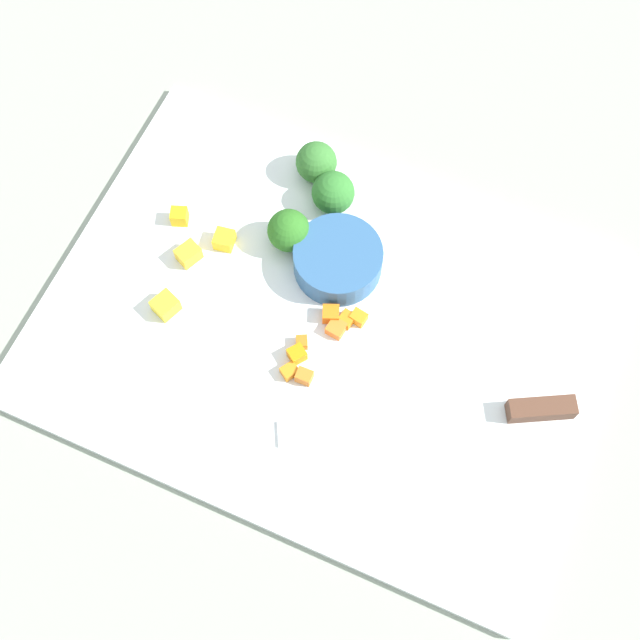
% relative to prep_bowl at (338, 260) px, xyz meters
% --- Properties ---
extents(ground_plane, '(4.00, 4.00, 0.00)m').
position_rel_prep_bowl_xyz_m(ground_plane, '(-0.01, 0.06, -0.03)').
color(ground_plane, gray).
extents(cutting_board, '(0.52, 0.39, 0.01)m').
position_rel_prep_bowl_xyz_m(cutting_board, '(-0.01, 0.06, -0.02)').
color(cutting_board, white).
rests_on(cutting_board, ground_plane).
extents(prep_bowl, '(0.09, 0.09, 0.03)m').
position_rel_prep_bowl_xyz_m(prep_bowl, '(0.00, 0.00, 0.00)').
color(prep_bowl, '#2D5786').
rests_on(prep_bowl, cutting_board).
extents(chef_knife, '(0.25, 0.15, 0.02)m').
position_rel_prep_bowl_xyz_m(chef_knife, '(-0.18, 0.09, -0.01)').
color(chef_knife, silver).
rests_on(chef_knife, cutting_board).
extents(carrot_dice_0, '(0.02, 0.02, 0.01)m').
position_rel_prep_bowl_xyz_m(carrot_dice_0, '(-0.03, 0.07, -0.01)').
color(carrot_dice_0, orange).
rests_on(carrot_dice_0, cutting_board).
extents(carrot_dice_1, '(0.02, 0.02, 0.01)m').
position_rel_prep_bowl_xyz_m(carrot_dice_1, '(-0.00, 0.09, -0.01)').
color(carrot_dice_1, orange).
rests_on(carrot_dice_1, cutting_board).
extents(carrot_dice_2, '(0.02, 0.02, 0.01)m').
position_rel_prep_bowl_xyz_m(carrot_dice_2, '(-0.03, 0.05, -0.01)').
color(carrot_dice_2, orange).
rests_on(carrot_dice_2, cutting_board).
extents(carrot_dice_3, '(0.02, 0.02, 0.01)m').
position_rel_prep_bowl_xyz_m(carrot_dice_3, '(-0.00, 0.12, -0.01)').
color(carrot_dice_3, orange).
rests_on(carrot_dice_3, cutting_board).
extents(carrot_dice_4, '(0.02, 0.02, 0.01)m').
position_rel_prep_bowl_xyz_m(carrot_dice_4, '(-0.02, 0.05, -0.01)').
color(carrot_dice_4, orange).
rests_on(carrot_dice_4, cutting_board).
extents(carrot_dice_5, '(0.02, 0.01, 0.01)m').
position_rel_prep_bowl_xyz_m(carrot_dice_5, '(-0.02, 0.12, -0.01)').
color(carrot_dice_5, orange).
rests_on(carrot_dice_5, cutting_board).
extents(carrot_dice_6, '(0.02, 0.01, 0.01)m').
position_rel_prep_bowl_xyz_m(carrot_dice_6, '(-0.04, 0.04, -0.01)').
color(carrot_dice_6, orange).
rests_on(carrot_dice_6, cutting_board).
extents(carrot_dice_7, '(0.02, 0.02, 0.01)m').
position_rel_prep_bowl_xyz_m(carrot_dice_7, '(-0.00, 0.10, -0.01)').
color(carrot_dice_7, orange).
rests_on(carrot_dice_7, cutting_board).
extents(pepper_dice_0, '(0.03, 0.03, 0.02)m').
position_rel_prep_bowl_xyz_m(pepper_dice_0, '(0.13, 0.11, -0.01)').
color(pepper_dice_0, yellow).
rests_on(pepper_dice_0, cutting_board).
extents(pepper_dice_1, '(0.02, 0.02, 0.02)m').
position_rel_prep_bowl_xyz_m(pepper_dice_1, '(0.17, 0.02, -0.01)').
color(pepper_dice_1, yellow).
rests_on(pepper_dice_1, cutting_board).
extents(pepper_dice_2, '(0.03, 0.03, 0.02)m').
position_rel_prep_bowl_xyz_m(pepper_dice_2, '(0.14, 0.05, -0.01)').
color(pepper_dice_2, yellow).
rests_on(pepper_dice_2, cutting_board).
extents(pepper_dice_3, '(0.02, 0.02, 0.02)m').
position_rel_prep_bowl_xyz_m(pepper_dice_3, '(0.11, 0.02, -0.01)').
color(pepper_dice_3, yellow).
rests_on(pepper_dice_3, cutting_board).
extents(broccoli_floret_0, '(0.04, 0.04, 0.04)m').
position_rel_prep_bowl_xyz_m(broccoli_floret_0, '(0.03, -0.07, 0.01)').
color(broccoli_floret_0, '#82AF59').
rests_on(broccoli_floret_0, cutting_board).
extents(broccoli_floret_1, '(0.04, 0.04, 0.04)m').
position_rel_prep_bowl_xyz_m(broccoli_floret_1, '(0.06, -0.09, 0.01)').
color(broccoli_floret_1, '#8AC059').
rests_on(broccoli_floret_1, cutting_board).
extents(broccoli_floret_2, '(0.04, 0.04, 0.05)m').
position_rel_prep_bowl_xyz_m(broccoli_floret_2, '(0.06, -0.01, 0.01)').
color(broccoli_floret_2, '#97AC5B').
rests_on(broccoli_floret_2, cutting_board).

